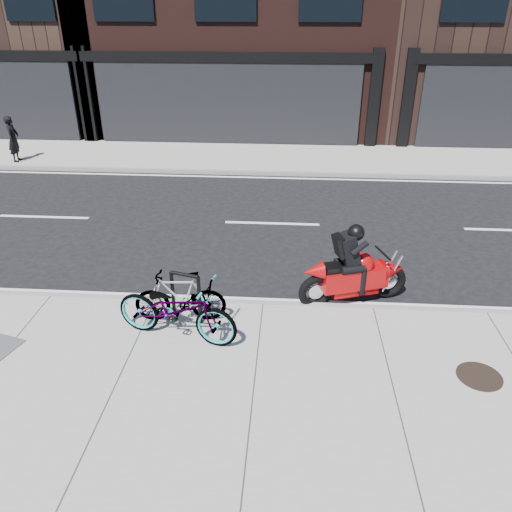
# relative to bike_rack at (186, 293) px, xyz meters

# --- Properties ---
(ground) EXTENTS (120.00, 120.00, 0.00)m
(ground) POSITION_rel_bike_rack_xyz_m (1.27, 2.60, -0.68)
(ground) COLOR black
(ground) RESTS_ON ground
(sidewalk_near) EXTENTS (60.00, 6.00, 0.13)m
(sidewalk_near) POSITION_rel_bike_rack_xyz_m (1.27, -2.40, -0.62)
(sidewalk_near) COLOR gray
(sidewalk_near) RESTS_ON ground
(sidewalk_far) EXTENTS (60.00, 3.50, 0.13)m
(sidewalk_far) POSITION_rel_bike_rack_xyz_m (1.27, 10.35, -0.62)
(sidewalk_far) COLOR gray
(sidewalk_far) RESTS_ON ground
(bike_rack) EXTENTS (0.54, 0.19, 0.94)m
(bike_rack) POSITION_rel_bike_rack_xyz_m (0.00, 0.00, 0.00)
(bike_rack) COLOR black
(bike_rack) RESTS_ON sidewalk_near
(bicycle_front) EXTENTS (2.18, 1.18, 1.09)m
(bicycle_front) POSITION_rel_bike_rack_xyz_m (-0.06, -0.49, -0.01)
(bicycle_front) COLOR gray
(bicycle_front) RESTS_ON sidewalk_near
(bicycle_rear) EXTENTS (1.59, 0.56, 0.94)m
(bicycle_rear) POSITION_rel_bike_rack_xyz_m (-0.10, 0.00, -0.08)
(bicycle_rear) COLOR gray
(bicycle_rear) RESTS_ON sidewalk_near
(motorcycle) EXTENTS (2.08, 0.93, 1.60)m
(motorcycle) POSITION_rel_bike_rack_xyz_m (3.02, 1.03, -0.03)
(motorcycle) COLOR black
(motorcycle) RESTS_ON ground
(pedestrian) EXTENTS (0.43, 0.60, 1.53)m
(pedestrian) POSITION_rel_bike_rack_xyz_m (-7.71, 9.10, 0.21)
(pedestrian) COLOR black
(pedestrian) RESTS_ON sidewalk_far
(manhole_cover) EXTENTS (0.84, 0.84, 0.02)m
(manhole_cover) POSITION_rel_bike_rack_xyz_m (4.58, -1.14, -0.54)
(manhole_cover) COLOR black
(manhole_cover) RESTS_ON sidewalk_near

